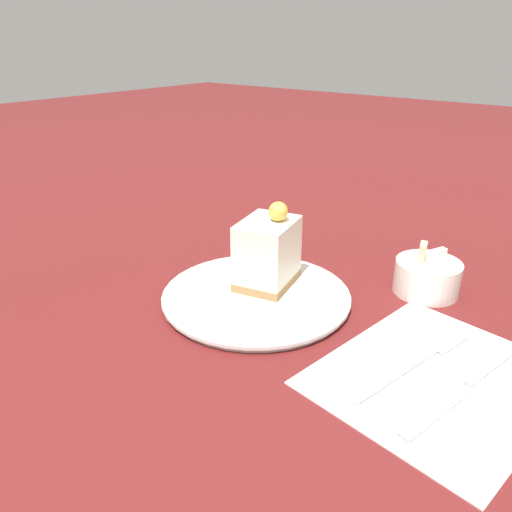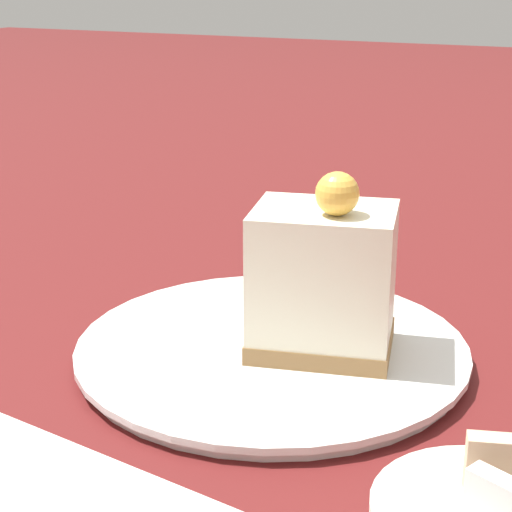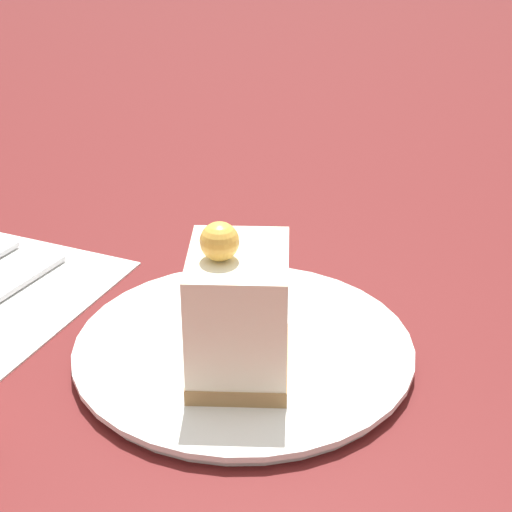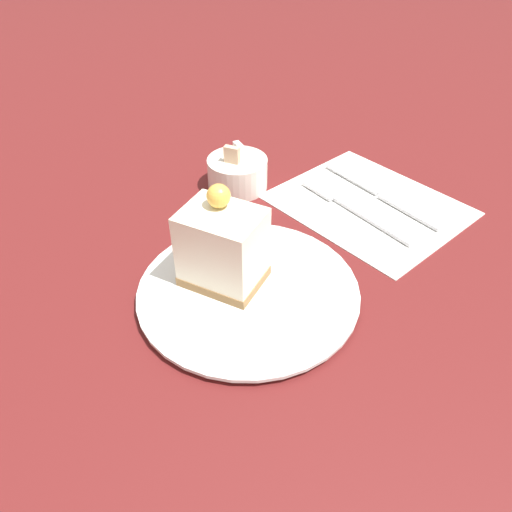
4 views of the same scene
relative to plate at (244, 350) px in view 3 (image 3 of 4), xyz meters
The scene contains 3 objects.
ground_plane 0.05m from the plate, 133.88° to the left, with size 4.00×4.00×0.00m, color #5B1919.
plate is the anchor object (origin of this frame).
cake_slice 0.06m from the plate, 100.34° to the left, with size 0.08×0.09×0.11m.
Camera 3 is at (-0.10, 0.42, 0.32)m, focal length 60.00 mm.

